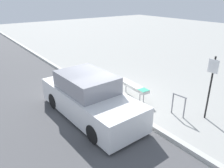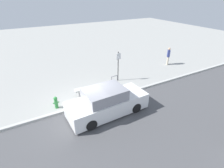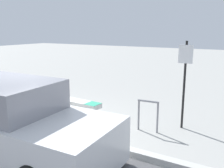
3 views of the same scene
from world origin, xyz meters
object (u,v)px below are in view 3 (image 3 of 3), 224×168
Objects in this scene: bench at (74,102)px; sign_post at (185,77)px; bike_rack at (148,113)px; parked_car_near at (10,124)px; fire_hydrant at (12,99)px.

sign_post is at bearing 22.86° from bench.
parked_car_near is at bearing -126.83° from bike_rack.
parked_car_near is (2.41, -1.89, 0.29)m from fire_hydrant.
bench is 2.18× the size of bike_rack.
fire_hydrant is at bearing -170.72° from bike_rack.
sign_post is 4.26m from parked_car_near.
parked_car_near reaches higher than bench.
parked_car_near is at bearing -129.04° from sign_post.
bike_rack is at bearing 12.24° from bench.
bike_rack reaches higher than fire_hydrant.
fire_hydrant is (-2.21, -0.40, -0.12)m from bench.
bench is 2.25m from fire_hydrant.
bench is 0.39× the size of parked_car_near.
bike_rack is at bearing 9.28° from fire_hydrant.
bike_rack is 0.36× the size of sign_post.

